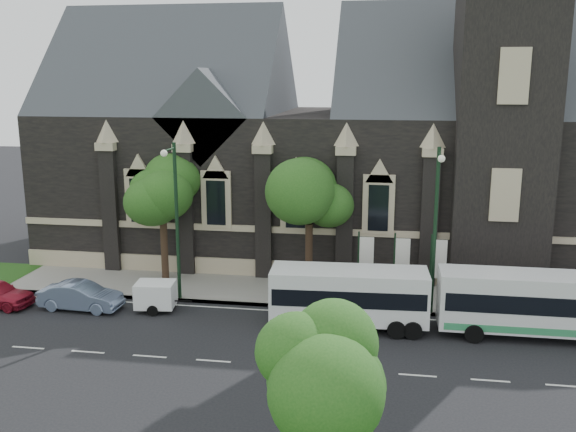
% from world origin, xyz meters
% --- Properties ---
extents(ground, '(160.00, 160.00, 0.00)m').
position_xyz_m(ground, '(0.00, 0.00, 0.00)').
color(ground, black).
rests_on(ground, ground).
extents(sidewalk, '(80.00, 5.00, 0.15)m').
position_xyz_m(sidewalk, '(0.00, 9.50, 0.07)').
color(sidewalk, gray).
rests_on(sidewalk, ground).
extents(museum, '(40.00, 17.70, 29.90)m').
position_xyz_m(museum, '(5.12, 18.78, 8.17)').
color(museum, black).
rests_on(museum, ground).
extents(tree_park_east, '(3.40, 3.40, 6.28)m').
position_xyz_m(tree_park_east, '(6.18, -9.32, 4.62)').
color(tree_park_east, black).
rests_on(tree_park_east, ground).
extents(tree_walk_right, '(4.08, 4.08, 7.80)m').
position_xyz_m(tree_walk_right, '(3.21, 10.71, 5.82)').
color(tree_walk_right, black).
rests_on(tree_walk_right, ground).
extents(tree_walk_left, '(3.91, 3.91, 7.64)m').
position_xyz_m(tree_walk_left, '(-5.80, 10.70, 5.73)').
color(tree_walk_left, black).
rests_on(tree_walk_left, ground).
extents(street_lamp_near, '(0.36, 1.88, 9.00)m').
position_xyz_m(street_lamp_near, '(10.00, 7.09, 5.11)').
color(street_lamp_near, black).
rests_on(street_lamp_near, ground).
extents(street_lamp_mid, '(0.36, 1.88, 9.00)m').
position_xyz_m(street_lamp_mid, '(-4.00, 7.09, 5.11)').
color(street_lamp_mid, black).
rests_on(street_lamp_mid, ground).
extents(banner_flag_left, '(0.90, 0.10, 4.00)m').
position_xyz_m(banner_flag_left, '(6.29, 9.00, 2.38)').
color(banner_flag_left, black).
rests_on(banner_flag_left, ground).
extents(banner_flag_center, '(0.90, 0.10, 4.00)m').
position_xyz_m(banner_flag_center, '(8.29, 9.00, 2.38)').
color(banner_flag_center, black).
rests_on(banner_flag_center, ground).
extents(banner_flag_right, '(0.90, 0.10, 4.00)m').
position_xyz_m(banner_flag_right, '(10.29, 9.00, 2.38)').
color(banner_flag_right, black).
rests_on(banner_flag_right, ground).
extents(tour_coach, '(10.99, 2.57, 3.20)m').
position_xyz_m(tour_coach, '(15.66, 5.02, 1.75)').
color(tour_coach, silver).
rests_on(tour_coach, ground).
extents(shuttle_bus, '(7.95, 3.06, 3.03)m').
position_xyz_m(shuttle_bus, '(5.74, 4.90, 1.75)').
color(shuttle_bus, white).
rests_on(shuttle_bus, ground).
extents(box_trailer, '(3.07, 1.81, 1.60)m').
position_xyz_m(box_trailer, '(-4.75, 5.53, 0.91)').
color(box_trailer, white).
rests_on(box_trailer, ground).
extents(sedan, '(4.63, 1.82, 1.50)m').
position_xyz_m(sedan, '(-8.88, 5.10, 0.75)').
color(sedan, slate).
rests_on(sedan, ground).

